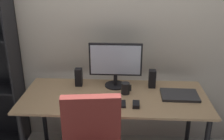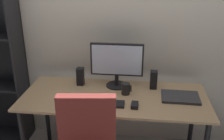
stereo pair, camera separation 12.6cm
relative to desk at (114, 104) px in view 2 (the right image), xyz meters
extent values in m
cube|color=beige|center=(0.00, 0.51, 0.64)|extent=(6.40, 0.10, 2.60)
cube|color=tan|center=(0.00, 0.00, 0.07)|extent=(1.62, 0.69, 0.02)
cylinder|color=black|center=(-0.75, 0.28, -0.30)|extent=(0.04, 0.04, 0.72)
cylinder|color=black|center=(0.75, 0.28, -0.30)|extent=(0.04, 0.04, 0.72)
cylinder|color=black|center=(0.00, 0.20, 0.09)|extent=(0.20, 0.20, 0.01)
cylinder|color=black|center=(0.00, 0.20, 0.15)|extent=(0.04, 0.04, 0.10)
cube|color=black|center=(0.00, 0.20, 0.35)|extent=(0.48, 0.03, 0.31)
cube|color=silver|center=(0.00, 0.19, 0.35)|extent=(0.45, 0.01, 0.28)
cube|color=black|center=(-0.05, -0.16, 0.09)|extent=(0.29, 0.12, 0.02)
cube|color=black|center=(0.18, -0.18, 0.10)|extent=(0.06, 0.10, 0.03)
cylinder|color=black|center=(0.09, 0.05, 0.14)|extent=(0.08, 0.08, 0.10)
cube|color=black|center=(0.14, 0.05, 0.14)|extent=(0.02, 0.01, 0.06)
cube|color=#2D2D30|center=(0.57, 0.02, 0.09)|extent=(0.32, 0.24, 0.02)
cube|color=black|center=(-0.35, 0.19, 0.17)|extent=(0.06, 0.07, 0.17)
cube|color=black|center=(0.34, 0.19, 0.17)|extent=(0.06, 0.07, 0.17)
cube|color=maroon|center=(-0.13, -0.54, 0.09)|extent=(0.41, 0.12, 0.52)
cube|color=black|center=(-0.99, 0.30, 0.24)|extent=(0.02, 0.28, 1.78)
cube|color=black|center=(-1.35, 0.30, -0.65)|extent=(0.70, 0.26, 0.02)
camera|label=1|loc=(0.09, -2.06, 1.15)|focal=42.29mm
camera|label=2|loc=(0.22, -2.05, 1.15)|focal=42.29mm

